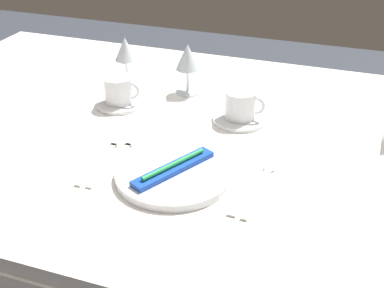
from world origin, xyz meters
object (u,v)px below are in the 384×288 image
Objects in this scene: coffee_cup_left at (119,90)px; wine_glass_left at (125,51)px; dinner_plate at (174,174)px; dinner_knife at (246,188)px; wine_glass_centre at (188,60)px; fork_outer at (115,159)px; coffee_cup_right at (241,105)px; fork_inner at (102,158)px; spoon_soup at (262,183)px; toothbrush_package at (173,168)px.

wine_glass_left reaches higher than coffee_cup_left.
dinner_plate reaches higher than dinner_knife.
wine_glass_centre reaches higher than dinner_knife.
coffee_cup_right is at bearing 52.28° from fork_outer.
dinner_knife is at bearing -1.31° from fork_inner.
dinner_plate reaches higher than spoon_soup.
dinner_plate is at bearing -74.10° from wine_glass_centre.
fork_outer is 2.19× the size of coffee_cup_left.
fork_outer is (-0.15, 0.03, -0.01)m from dinner_plate.
wine_glass_left reaches higher than spoon_soup.
coffee_cup_left is (-0.46, 0.25, 0.04)m from spoon_soup.
coffee_cup_right reaches higher than fork_outer.
fork_outer is at bearing 170.51° from toothbrush_package.
coffee_cup_left is at bearing -71.24° from wine_glass_left.
wine_glass_left is (-0.51, 0.41, 0.09)m from spoon_soup.
fork_inner is at bearing 178.69° from dinner_knife.
fork_outer is 2.15× the size of coffee_cup_right.
coffee_cup_right is (-0.09, 0.30, 0.04)m from dinner_knife.
fork_outer is 0.34m from spoon_soup.
coffee_cup_right is (-0.12, 0.27, 0.04)m from spoon_soup.
wine_glass_left is at bearing 125.95° from dinner_plate.
fork_outer is 1.04× the size of fork_inner.
fork_inner is (-0.03, -0.01, 0.00)m from fork_outer.
coffee_cup_left is 0.17m from wine_glass_left.
dinner_knife is at bearing -72.83° from coffee_cup_right.
wine_glass_centre is at bearing 105.90° from toothbrush_package.
dinner_knife is 0.32m from coffee_cup_right.
wine_glass_centre is (-0.19, 0.12, 0.05)m from coffee_cup_right.
spoon_soup is 1.50× the size of wine_glass_centre.
dinner_plate is 1.14× the size of spoon_soup.
spoon_soup is at bearing -51.67° from wine_glass_centre.
wine_glass_centre reaches higher than wine_glass_left.
spoon_soup is (0.19, 0.04, -0.02)m from toothbrush_package.
wine_glass_left is (-0.39, 0.14, 0.05)m from coffee_cup_right.
coffee_cup_right is 0.42m from wine_glass_left.
coffee_cup_left and coffee_cup_right have the same top height.
dinner_plate is 0.02m from toothbrush_package.
dinner_plate reaches higher than fork_outer.
dinner_knife is 0.52m from coffee_cup_left.
dinner_plate is at bearing -54.05° from wine_glass_left.
coffee_cup_right is at bearing 49.27° from fork_inner.
spoon_soup is at bearing 49.26° from dinner_knife.
fork_outer is at bearing 177.37° from dinner_knife.
spoon_soup is at bearing 2.78° from fork_outer.
dinner_plate is 0.56m from wine_glass_left.
wine_glass_left reaches higher than dinner_knife.
wine_glass_left reaches higher than fork_inner.
wine_glass_centre is at bearing 105.90° from dinner_plate.
fork_outer and fork_inner have the same top height.
wine_glass_centre is (0.06, 0.41, 0.10)m from fork_inner.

